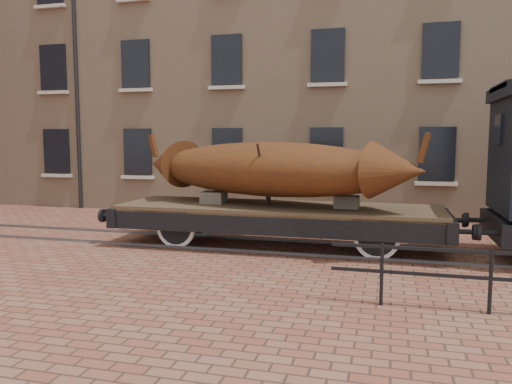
# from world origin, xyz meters

# --- Properties ---
(ground) EXTENTS (90.00, 90.00, 0.00)m
(ground) POSITION_xyz_m (0.00, 0.00, 0.00)
(ground) COLOR brown
(warehouse_cream) EXTENTS (40.00, 10.19, 14.00)m
(warehouse_cream) POSITION_xyz_m (3.00, 9.99, 7.00)
(warehouse_cream) COLOR tan
(warehouse_cream) RESTS_ON ground
(rail_track) EXTENTS (30.00, 1.52, 0.06)m
(rail_track) POSITION_xyz_m (0.00, 0.00, 0.03)
(rail_track) COLOR #59595E
(rail_track) RESTS_ON ground
(flatcar_wagon) EXTENTS (8.83, 2.39, 1.33)m
(flatcar_wagon) POSITION_xyz_m (0.45, 0.00, 0.83)
(flatcar_wagon) COLOR brown
(flatcar_wagon) RESTS_ON ground
(iron_boat) EXTENTS (7.50, 3.66, 1.77)m
(iron_boat) POSITION_xyz_m (0.21, 0.00, 1.94)
(iron_boat) COLOR #56290D
(iron_boat) RESTS_ON flatcar_wagon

